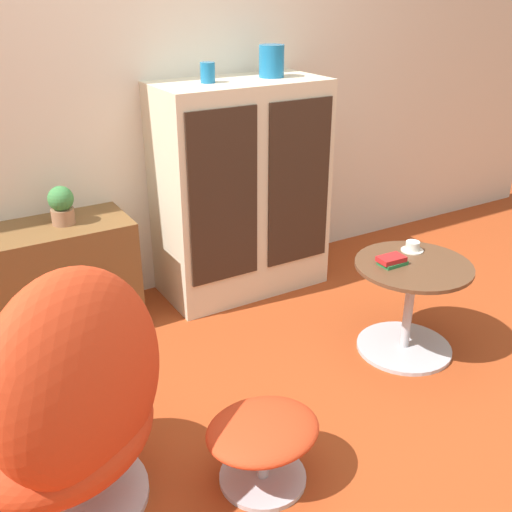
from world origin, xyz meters
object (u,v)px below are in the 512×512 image
sideboard (241,190)px  potted_plant (61,205)px  tv_console (62,278)px  ottoman (263,437)px  teacup (412,247)px  coffee_table (409,303)px  vase_inner_left (272,61)px  book_stack (392,261)px  egg_chair (70,407)px  vase_leftmost (208,73)px

sideboard → potted_plant: size_ratio=6.24×
tv_console → ottoman: size_ratio=1.72×
sideboard → potted_plant: 0.99m
tv_console → potted_plant: (0.05, 0.00, 0.39)m
potted_plant → teacup: 1.73m
coffee_table → vase_inner_left: (-0.15, 1.03, 1.03)m
vase_inner_left → book_stack: bearing=-86.8°
ottoman → potted_plant: size_ratio=2.18×
sideboard → teacup: (0.45, -0.91, -0.11)m
egg_chair → book_stack: size_ratio=6.97×
sideboard → book_stack: size_ratio=8.96×
egg_chair → potted_plant: egg_chair is taller
sideboard → coffee_table: size_ratio=2.19×
tv_console → vase_inner_left: size_ratio=4.33×
vase_inner_left → book_stack: vase_inner_left is taller
vase_leftmost → book_stack: (0.44, -0.98, -0.76)m
book_stack → sideboard: bearing=104.5°
egg_chair → coffee_table: bearing=5.5°
vase_inner_left → coffee_table: bearing=-81.7°
coffee_table → vase_leftmost: bearing=117.4°
sideboard → coffee_table: sideboard is taller
potted_plant → vase_leftmost: bearing=-2.7°
potted_plant → book_stack: 1.61m
tv_console → book_stack: tv_console is taller
potted_plant → teacup: potted_plant is taller
sideboard → book_stack: bearing=-75.5°
sideboard → vase_leftmost: vase_leftmost is taller
vase_leftmost → teacup: bearing=-55.3°
coffee_table → vase_inner_left: size_ratio=3.29×
book_stack → ottoman: bearing=-156.3°
ottoman → potted_plant: (-0.28, 1.44, 0.48)m
ottoman → teacup: (1.15, 0.49, 0.29)m
egg_chair → vase_inner_left: size_ratio=5.61×
vase_leftmost → egg_chair: bearing=-133.3°
tv_console → vase_leftmost: (0.85, -0.04, 0.96)m
teacup → coffee_table: bearing=-130.9°
coffee_table → potted_plant: bearing=141.4°
sideboard → egg_chair: bearing=-137.8°
egg_chair → book_stack: bearing=7.6°
egg_chair → vase_leftmost: 1.82m
egg_chair → vase_leftmost: (1.12, 1.19, 0.82)m
vase_inner_left → potted_plant: bearing=178.2°
sideboard → vase_leftmost: 0.68m
vase_inner_left → egg_chair: bearing=-141.7°
ottoman → vase_leftmost: bearing=69.5°
vase_inner_left → teacup: vase_inner_left is taller
vase_inner_left → potted_plant: size_ratio=0.87×
potted_plant → book_stack: (1.23, -1.02, -0.19)m
teacup → vase_leftmost: bearing=124.7°
coffee_table → book_stack: bearing=153.6°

